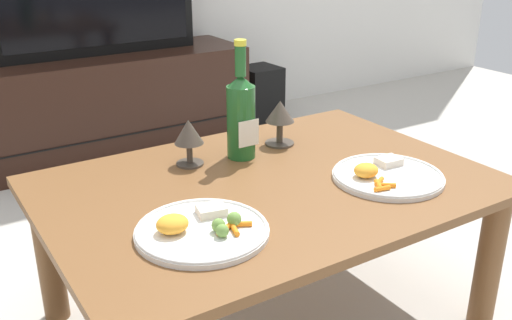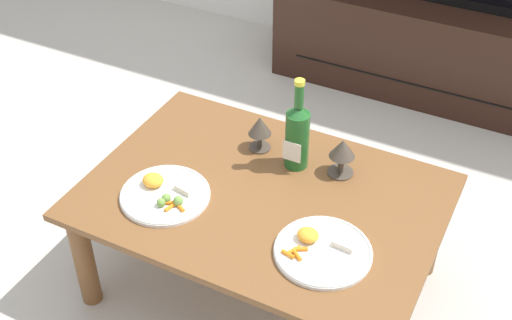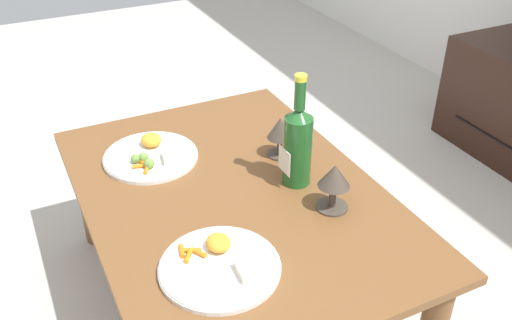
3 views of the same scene
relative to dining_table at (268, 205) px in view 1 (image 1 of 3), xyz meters
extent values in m
plane|color=#B7B2A8|center=(0.00, 0.00, -0.36)|extent=(6.40, 6.40, 0.00)
cube|color=brown|center=(0.00, 0.00, 0.06)|extent=(1.14, 0.80, 0.03)
cylinder|color=brown|center=(0.51, -0.34, -0.16)|extent=(0.07, 0.07, 0.41)
cylinder|color=brown|center=(-0.51, 0.34, -0.16)|extent=(0.07, 0.07, 0.41)
cylinder|color=brown|center=(0.51, 0.34, -0.16)|extent=(0.07, 0.07, 0.41)
cube|color=black|center=(0.08, 1.55, -0.12)|extent=(1.38, 0.43, 0.48)
cube|color=black|center=(0.08, 1.33, -0.22)|extent=(1.10, 0.01, 0.01)
cube|color=black|center=(0.97, 1.54, -0.20)|extent=(0.22, 0.22, 0.32)
cylinder|color=#1E5923|center=(0.03, 0.19, 0.17)|extent=(0.08, 0.08, 0.21)
cone|color=#1E5923|center=(0.03, 0.19, 0.29)|extent=(0.08, 0.08, 0.04)
cylinder|color=#1E5923|center=(0.03, 0.19, 0.35)|extent=(0.03, 0.03, 0.08)
cylinder|color=yellow|center=(0.03, 0.19, 0.40)|extent=(0.03, 0.03, 0.02)
cube|color=silver|center=(0.03, 0.15, 0.15)|extent=(0.06, 0.00, 0.08)
cylinder|color=#473D33|center=(-0.12, 0.22, 0.07)|extent=(0.08, 0.08, 0.01)
cylinder|color=#473D33|center=(-0.12, 0.22, 0.10)|extent=(0.02, 0.02, 0.06)
cone|color=#473D33|center=(-0.12, 0.22, 0.17)|extent=(0.08, 0.08, 0.07)
cylinder|color=#473D33|center=(0.18, 0.22, 0.07)|extent=(0.09, 0.09, 0.01)
cylinder|color=#473D33|center=(0.18, 0.22, 0.11)|extent=(0.02, 0.02, 0.07)
cone|color=#473D33|center=(0.18, 0.22, 0.17)|extent=(0.09, 0.09, 0.06)
cylinder|color=white|center=(-0.27, -0.15, 0.07)|extent=(0.29, 0.29, 0.01)
torus|color=white|center=(-0.27, -0.15, 0.08)|extent=(0.29, 0.29, 0.01)
ellipsoid|color=orange|center=(-0.33, -0.13, 0.10)|extent=(0.07, 0.06, 0.04)
cube|color=beige|center=(-0.22, -0.10, 0.09)|extent=(0.07, 0.06, 0.02)
cylinder|color=orange|center=(-0.22, -0.20, 0.09)|extent=(0.02, 0.05, 0.01)
cylinder|color=orange|center=(-0.20, -0.19, 0.09)|extent=(0.04, 0.03, 0.01)
cylinder|color=orange|center=(-0.24, -0.19, 0.09)|extent=(0.04, 0.03, 0.01)
sphere|color=olive|center=(-0.25, -0.21, 0.09)|extent=(0.03, 0.03, 0.03)
sphere|color=olive|center=(-0.21, -0.18, 0.10)|extent=(0.03, 0.03, 0.03)
sphere|color=olive|center=(-0.25, -0.18, 0.10)|extent=(0.03, 0.03, 0.03)
cylinder|color=white|center=(0.27, -0.15, 0.07)|extent=(0.29, 0.29, 0.01)
torus|color=white|center=(0.27, -0.15, 0.08)|extent=(0.29, 0.29, 0.01)
ellipsoid|color=orange|center=(0.22, -0.13, 0.10)|extent=(0.07, 0.06, 0.04)
cube|color=beige|center=(0.33, -0.10, 0.09)|extent=(0.07, 0.06, 0.02)
cylinder|color=orange|center=(0.22, -0.18, 0.09)|extent=(0.04, 0.03, 0.01)
cylinder|color=orange|center=(0.20, -0.20, 0.09)|extent=(0.03, 0.04, 0.01)
cylinder|color=orange|center=(0.22, -0.21, 0.09)|extent=(0.04, 0.04, 0.01)
cylinder|color=orange|center=(0.19, -0.22, 0.09)|extent=(0.04, 0.02, 0.01)
camera|label=1|loc=(-0.77, -1.15, 0.69)|focal=40.81mm
camera|label=2|loc=(0.72, -1.46, 1.51)|focal=47.08mm
camera|label=3|loc=(1.20, -0.51, 1.00)|focal=39.67mm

